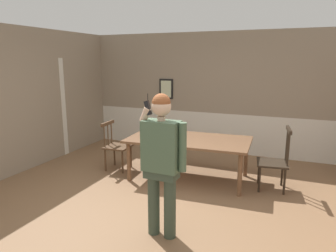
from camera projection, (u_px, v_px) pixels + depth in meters
name	position (u px, v px, depth m)	size (l,w,h in m)	color
ground_plane	(154.00, 210.00, 4.34)	(7.00, 7.00, 0.00)	#846042
room_back_partition	(214.00, 95.00, 6.95)	(5.98, 0.17, 2.66)	gray
dining_table	(189.00, 142.00, 5.37)	(2.14, 1.20, 0.72)	brown
chair_near_window	(275.00, 161.00, 4.94)	(0.53, 0.53, 1.02)	#2D2319
chair_by_doorway	(116.00, 146.00, 5.88)	(0.48, 0.48, 0.91)	#513823
person_figure	(162.00, 156.00, 3.51)	(0.58, 0.24, 1.70)	#3A493A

